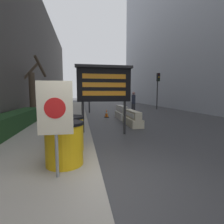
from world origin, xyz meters
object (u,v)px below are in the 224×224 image
at_px(traffic_light_near_curb, 89,81).
at_px(pedestrian_worker, 133,101).
at_px(traffic_cone_near, 106,113).
at_px(jersey_barrier_white, 122,113).
at_px(barrel_drum_foreground, 64,143).
at_px(traffic_light_far_side, 158,83).
at_px(warning_sign, 55,114).
at_px(message_board, 104,84).
at_px(jersey_barrier_cream, 132,119).
at_px(barrel_drum_middle, 68,133).

height_order(traffic_light_near_curb, pedestrian_worker, traffic_light_near_curb).
distance_m(traffic_cone_near, traffic_light_near_curb, 4.25).
bearing_deg(traffic_cone_near, jersey_barrier_white, -39.95).
bearing_deg(barrel_drum_foreground, traffic_light_far_side, 58.14).
bearing_deg(barrel_drum_foreground, warning_sign, -97.89).
bearing_deg(jersey_barrier_white, traffic_light_far_side, 48.27).
xyz_separation_m(message_board, traffic_light_near_curb, (-0.20, 8.43, 0.74)).
bearing_deg(pedestrian_worker, traffic_light_far_side, -28.71).
distance_m(barrel_drum_foreground, traffic_cone_near, 8.62).
distance_m(warning_sign, pedestrian_worker, 11.05).
height_order(jersey_barrier_white, traffic_light_far_side, traffic_light_far_side).
height_order(traffic_light_far_side, pedestrian_worker, traffic_light_far_side).
xyz_separation_m(jersey_barrier_cream, traffic_light_near_curb, (-1.97, 6.54, 2.46)).
xyz_separation_m(jersey_barrier_cream, jersey_barrier_white, (0.00, 2.53, 0.04)).
height_order(barrel_drum_middle, jersey_barrier_white, barrel_drum_middle).
bearing_deg(traffic_cone_near, warning_sign, -104.16).
bearing_deg(traffic_light_near_curb, barrel_drum_middle, -95.87).
relative_size(traffic_light_far_side, pedestrian_worker, 2.08).
bearing_deg(traffic_light_near_curb, jersey_barrier_white, -63.82).
xyz_separation_m(warning_sign, pedestrian_worker, (4.59, 10.05, -0.27)).
height_order(warning_sign, traffic_light_near_curb, traffic_light_near_curb).
height_order(traffic_cone_near, pedestrian_worker, pedestrian_worker).
distance_m(barrel_drum_middle, jersey_barrier_cream, 5.11).
bearing_deg(traffic_light_near_curb, warning_sign, -95.64).
height_order(jersey_barrier_white, traffic_light_near_curb, traffic_light_near_curb).
bearing_deg(jersey_barrier_cream, warning_sign, -119.38).
height_order(barrel_drum_middle, pedestrian_worker, pedestrian_worker).
xyz_separation_m(barrel_drum_middle, traffic_light_near_curb, (1.09, 10.62, 2.19)).
bearing_deg(message_board, barrel_drum_middle, -120.47).
distance_m(warning_sign, traffic_cone_near, 9.28).
bearing_deg(traffic_light_far_side, jersey_barrier_cream, -122.05).
height_order(barrel_drum_foreground, warning_sign, warning_sign).
bearing_deg(barrel_drum_foreground, traffic_cone_near, 75.40).
relative_size(barrel_drum_foreground, barrel_drum_middle, 1.00).
bearing_deg(traffic_light_far_side, traffic_cone_near, -140.22).
bearing_deg(jersey_barrier_cream, traffic_light_far_side, 57.95).
xyz_separation_m(jersey_barrier_white, traffic_light_far_side, (5.32, 5.96, 2.37)).
distance_m(barrel_drum_middle, jersey_barrier_white, 7.29).
bearing_deg(barrel_drum_middle, traffic_cone_near, 73.79).
height_order(barrel_drum_foreground, traffic_light_near_curb, traffic_light_near_curb).
relative_size(barrel_drum_middle, warning_sign, 0.53).
height_order(traffic_cone_near, traffic_light_far_side, traffic_light_far_side).
bearing_deg(pedestrian_worker, jersey_barrier_white, 157.95).
bearing_deg(jersey_barrier_cream, traffic_cone_near, 105.55).
relative_size(message_board, traffic_light_far_side, 0.74).
distance_m(barrel_drum_foreground, jersey_barrier_cream, 5.92).
xyz_separation_m(traffic_cone_near, pedestrian_worker, (2.33, 1.10, 0.80)).
height_order(barrel_drum_middle, traffic_light_near_curb, traffic_light_near_curb).
height_order(jersey_barrier_cream, jersey_barrier_white, jersey_barrier_white).
xyz_separation_m(barrel_drum_middle, jersey_barrier_white, (3.06, 6.61, -0.23)).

